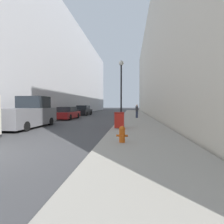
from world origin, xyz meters
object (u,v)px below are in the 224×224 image
object	(u,v)px
pickup_truck	(28,114)
parked_sedan_far	(83,111)
trash_bin	(119,120)
fire_hydrant	(122,134)
parked_sedan_near	(67,113)
lamppost	(121,83)
pedestrian_on_sidewalk	(137,111)

from	to	relation	value
pickup_truck	parked_sedan_far	world-z (taller)	pickup_truck
pickup_truck	trash_bin	bearing A→B (deg)	-3.74
parked_sedan_far	fire_hydrant	bearing A→B (deg)	-70.12
trash_bin	parked_sedan_near	distance (m)	10.60
fire_hydrant	lamppost	distance (m)	8.30
lamppost	parked_sedan_near	xyz separation A→B (m)	(-6.68, 4.97, -2.84)
fire_hydrant	trash_bin	xyz separation A→B (m)	(-0.42, 4.52, 0.19)
parked_sedan_near	parked_sedan_far	world-z (taller)	parked_sedan_far
trash_bin	parked_sedan_far	world-z (taller)	parked_sedan_far
pedestrian_on_sidewalk	lamppost	bearing A→B (deg)	-103.79
fire_hydrant	parked_sedan_near	distance (m)	14.58
parked_sedan_far	pedestrian_on_sidewalk	xyz separation A→B (m)	(8.36, -6.33, 0.19)
pickup_truck	parked_sedan_far	bearing A→B (deg)	90.19
fire_hydrant	parked_sedan_near	xyz separation A→B (m)	(-7.18, 12.69, 0.19)
pedestrian_on_sidewalk	trash_bin	bearing A→B (deg)	-98.80
parked_sedan_near	trash_bin	bearing A→B (deg)	-50.41
fire_hydrant	parked_sedan_near	size ratio (longest dim) A/B	0.15
lamppost	pedestrian_on_sidewalk	world-z (taller)	lamppost
trash_bin	lamppost	world-z (taller)	lamppost
trash_bin	pedestrian_on_sidewalk	xyz separation A→B (m)	(1.46, 9.41, 0.25)
fire_hydrant	pedestrian_on_sidewalk	size ratio (longest dim) A/B	0.43
trash_bin	lamppost	bearing A→B (deg)	91.26
trash_bin	lamppost	xyz separation A→B (m)	(-0.07, 3.19, 2.84)
fire_hydrant	pickup_truck	size ratio (longest dim) A/B	0.13
trash_bin	parked_sedan_far	size ratio (longest dim) A/B	0.23
parked_sedan_near	pedestrian_on_sidewalk	xyz separation A→B (m)	(8.21, 1.25, 0.25)
trash_bin	pedestrian_on_sidewalk	world-z (taller)	pedestrian_on_sidewalk
pickup_truck	parked_sedan_near	xyz separation A→B (m)	(0.10, 7.72, -0.31)
pickup_truck	pedestrian_on_sidewalk	distance (m)	12.22
fire_hydrant	lamppost	size ratio (longest dim) A/B	0.13
parked_sedan_near	parked_sedan_far	bearing A→B (deg)	91.15
pickup_truck	parked_sedan_near	distance (m)	7.73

